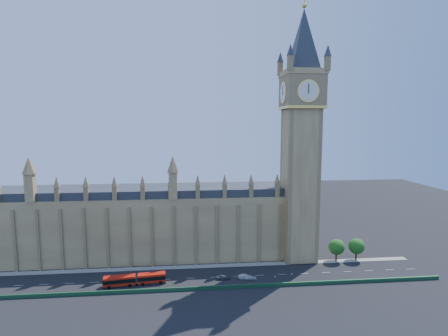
{
  "coord_description": "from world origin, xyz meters",
  "views": [
    {
      "loc": [
        -3.71,
        -114.49,
        52.18
      ],
      "look_at": [
        8.49,
        10.0,
        36.67
      ],
      "focal_mm": 28.0,
      "sensor_mm": 36.0,
      "label": 1
    }
  ],
  "objects": [
    {
      "name": "kerb_north",
      "position": [
        0.0,
        9.5,
        0.08
      ],
      "size": [
        160.0,
        3.0,
        0.16
      ],
      "primitive_type": "cube",
      "color": "gray",
      "rests_on": "ground"
    },
    {
      "name": "tree_east_near",
      "position": [
        52.22,
        10.08,
        5.64
      ],
      "size": [
        6.0,
        6.0,
        8.5
      ],
      "color": "#382619",
      "rests_on": "ground"
    },
    {
      "name": "car_white",
      "position": [
        16.11,
        -3.02,
        0.63
      ],
      "size": [
        4.37,
        1.86,
        1.26
      ],
      "primitive_type": "imported",
      "rotation": [
        0.0,
        0.0,
        1.6
      ],
      "color": "silver",
      "rests_on": "ground"
    },
    {
      "name": "tree_east_far",
      "position": [
        60.22,
        10.08,
        5.64
      ],
      "size": [
        6.0,
        6.0,
        8.5
      ],
      "color": "#382619",
      "rests_on": "ground"
    },
    {
      "name": "car_grey",
      "position": [
        7.04,
        -2.01,
        0.76
      ],
      "size": [
        4.52,
        1.92,
        1.52
      ],
      "primitive_type": "imported",
      "rotation": [
        0.0,
        0.0,
        1.54
      ],
      "color": "#464A4F",
      "rests_on": "ground"
    },
    {
      "name": "red_bus",
      "position": [
        -22.2,
        -3.22,
        1.77
      ],
      "size": [
        20.0,
        5.12,
        3.37
      ],
      "rotation": [
        0.0,
        0.0,
        0.11
      ],
      "color": "#B9180C",
      "rests_on": "ground"
    },
    {
      "name": "palace_westminster",
      "position": [
        -25.0,
        22.0,
        13.86
      ],
      "size": [
        120.0,
        20.0,
        28.0
      ],
      "color": "olive",
      "rests_on": "ground"
    },
    {
      "name": "bridge_parapet",
      "position": [
        0.0,
        -9.0,
        0.6
      ],
      "size": [
        160.0,
        0.6,
        1.2
      ],
      "primitive_type": "cube",
      "color": "#1E4C2D",
      "rests_on": "ground"
    },
    {
      "name": "ground",
      "position": [
        0.0,
        0.0,
        0.0
      ],
      "size": [
        400.0,
        400.0,
        0.0
      ],
      "primitive_type": "plane",
      "color": "black",
      "rests_on": "ground"
    },
    {
      "name": "elizabeth_tower",
      "position": [
        38.0,
        13.99,
        54.56
      ],
      "size": [
        20.59,
        20.59,
        105.0
      ],
      "color": "olive",
      "rests_on": "ground"
    },
    {
      "name": "cone_b",
      "position": [
        31.3,
        -0.9,
        0.34
      ],
      "size": [
        0.55,
        0.55,
        0.69
      ],
      "rotation": [
        0.0,
        0.0,
        0.33
      ],
      "color": "black",
      "rests_on": "ground"
    },
    {
      "name": "cone_a",
      "position": [
        14.0,
        -2.9,
        0.36
      ],
      "size": [
        0.59,
        0.59,
        0.74
      ],
      "rotation": [
        0.0,
        0.0,
        -0.35
      ],
      "color": "black",
      "rests_on": "ground"
    },
    {
      "name": "cone_c",
      "position": [
        15.48,
        -3.16,
        0.38
      ],
      "size": [
        0.62,
        0.62,
        0.76
      ],
      "rotation": [
        0.0,
        0.0,
        -0.35
      ],
      "color": "black",
      "rests_on": "ground"
    },
    {
      "name": "cone_d",
      "position": [
        24.96,
        -2.45,
        0.33
      ],
      "size": [
        0.55,
        0.55,
        0.67
      ],
      "rotation": [
        0.0,
        0.0,
        -0.38
      ],
      "color": "black",
      "rests_on": "ground"
    },
    {
      "name": "car_silver",
      "position": [
        14.54,
        -2.27,
        0.74
      ],
      "size": [
        4.69,
        2.17,
        1.49
      ],
      "primitive_type": "imported",
      "rotation": [
        0.0,
        0.0,
        1.44
      ],
      "color": "#ABAEB3",
      "rests_on": "ground"
    }
  ]
}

